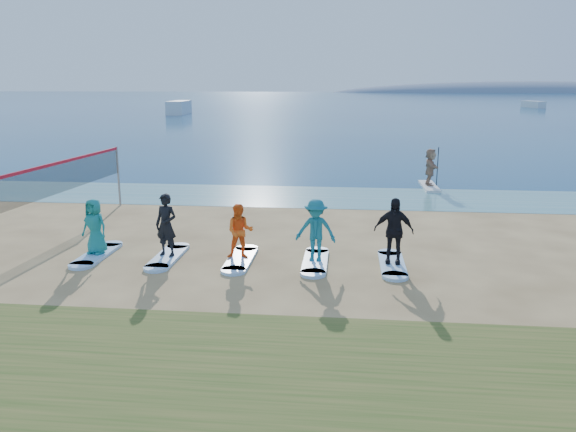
# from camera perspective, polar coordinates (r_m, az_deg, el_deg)

# --- Properties ---
(ground) EXTENTS (600.00, 600.00, 0.00)m
(ground) POSITION_cam_1_polar(r_m,az_deg,el_deg) (15.52, 1.85, -5.73)
(ground) COLOR tan
(ground) RESTS_ON ground
(shallow_water) EXTENTS (600.00, 600.00, 0.00)m
(shallow_water) POSITION_cam_1_polar(r_m,az_deg,el_deg) (25.66, 3.57, 1.97)
(shallow_water) COLOR teal
(shallow_water) RESTS_ON ground
(ocean) EXTENTS (600.00, 600.00, 0.00)m
(ocean) POSITION_cam_1_polar(r_m,az_deg,el_deg) (174.70, 5.79, 11.67)
(ocean) COLOR navy
(ocean) RESTS_ON ground
(island_ridge) EXTENTS (220.00, 56.00, 18.00)m
(island_ridge) POSITION_cam_1_polar(r_m,az_deg,el_deg) (328.40, 23.13, 11.47)
(island_ridge) COLOR slate
(island_ridge) RESTS_ON ground
(volleyball_net) EXTENTS (0.54, 9.08, 2.50)m
(volleyball_net) POSITION_cam_1_polar(r_m,az_deg,el_deg) (20.69, -22.31, 3.56)
(volleyball_net) COLOR gray
(volleyball_net) RESTS_ON ground
(paddleboard) EXTENTS (0.74, 3.01, 0.12)m
(paddleboard) POSITION_cam_1_polar(r_m,az_deg,el_deg) (28.80, 14.14, 2.95)
(paddleboard) COLOR silver
(paddleboard) RESTS_ON ground
(paddleboarder) EXTENTS (0.57, 1.69, 1.81)m
(paddleboarder) POSITION_cam_1_polar(r_m,az_deg,el_deg) (28.65, 14.25, 4.85)
(paddleboarder) COLOR tan
(paddleboarder) RESTS_ON paddleboard
(boat_offshore_a) EXTENTS (3.33, 8.74, 2.17)m
(boat_offshore_a) POSITION_cam_1_polar(r_m,az_deg,el_deg) (95.63, -10.98, 10.11)
(boat_offshore_a) COLOR silver
(boat_offshore_a) RESTS_ON ground
(boat_offshore_b) EXTENTS (3.26, 6.87, 1.37)m
(boat_offshore_b) POSITION_cam_1_polar(r_m,az_deg,el_deg) (128.71, 23.62, 10.04)
(boat_offshore_b) COLOR silver
(boat_offshore_b) RESTS_ON ground
(surfboard_0) EXTENTS (0.70, 2.20, 0.09)m
(surfboard_0) POSITION_cam_1_polar(r_m,az_deg,el_deg) (17.86, -18.83, -3.72)
(surfboard_0) COLOR #A4D3FF
(surfboard_0) RESTS_ON ground
(student_0) EXTENTS (0.92, 0.71, 1.66)m
(student_0) POSITION_cam_1_polar(r_m,az_deg,el_deg) (17.64, -19.04, -1.00)
(student_0) COLOR teal
(student_0) RESTS_ON surfboard_0
(surfboard_1) EXTENTS (0.70, 2.20, 0.09)m
(surfboard_1) POSITION_cam_1_polar(r_m,az_deg,el_deg) (17.07, -12.11, -4.07)
(surfboard_1) COLOR #A4D3FF
(surfboard_1) RESTS_ON ground
(student_1) EXTENTS (0.77, 0.62, 1.86)m
(student_1) POSITION_cam_1_polar(r_m,az_deg,el_deg) (16.81, -12.27, -0.91)
(student_1) COLOR black
(student_1) RESTS_ON surfboard_1
(surfboard_2) EXTENTS (0.70, 2.20, 0.09)m
(surfboard_2) POSITION_cam_1_polar(r_m,az_deg,el_deg) (16.53, -4.84, -4.39)
(surfboard_2) COLOR #A4D3FF
(surfboard_2) RESTS_ON ground
(student_2) EXTENTS (0.85, 0.70, 1.60)m
(student_2) POSITION_cam_1_polar(r_m,az_deg,el_deg) (16.29, -4.90, -1.55)
(student_2) COLOR orange
(student_2) RESTS_ON surfboard_2
(surfboard_3) EXTENTS (0.70, 2.20, 0.09)m
(surfboard_3) POSITION_cam_1_polar(r_m,az_deg,el_deg) (16.27, 2.79, -4.65)
(surfboard_3) COLOR #A4D3FF
(surfboard_3) RESTS_ON ground
(student_3) EXTENTS (1.24, 0.82, 1.79)m
(student_3) POSITION_cam_1_polar(r_m,az_deg,el_deg) (16.01, 2.83, -1.45)
(student_3) COLOR #1A7080
(student_3) RESTS_ON surfboard_3
(surfboard_4) EXTENTS (0.70, 2.20, 0.09)m
(surfboard_4) POSITION_cam_1_polar(r_m,az_deg,el_deg) (16.31, 10.53, -4.83)
(surfboard_4) COLOR #A4D3FF
(surfboard_4) RESTS_ON ground
(student_4) EXTENTS (1.16, 0.61, 1.88)m
(student_4) POSITION_cam_1_polar(r_m,az_deg,el_deg) (16.03, 10.68, -1.48)
(student_4) COLOR black
(student_4) RESTS_ON surfboard_4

